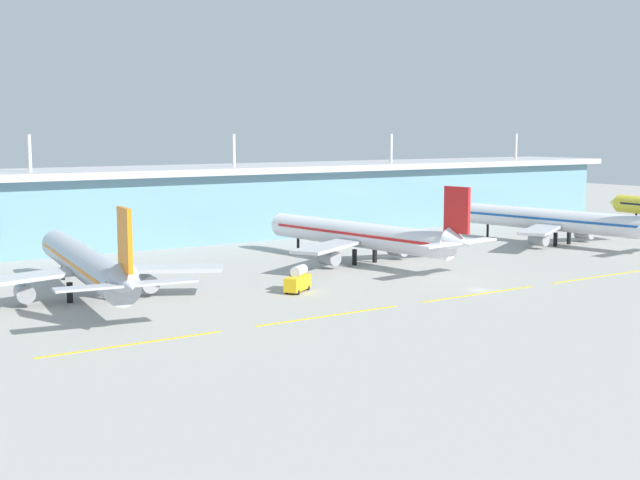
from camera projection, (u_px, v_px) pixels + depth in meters
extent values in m
plane|color=#A8A59E|center=(480.00, 290.00, 165.59)|extent=(600.00, 600.00, 0.00)
cube|color=#6693A8|center=(225.00, 205.00, 247.88)|extent=(280.00, 28.00, 18.45)
cube|color=#B2B2B7|center=(225.00, 169.00, 246.63)|extent=(288.00, 34.00, 1.80)
cylinder|color=silver|center=(30.00, 153.00, 210.01)|extent=(0.90, 0.90, 9.00)
cylinder|color=silver|center=(234.00, 150.00, 241.37)|extent=(0.90, 0.90, 9.00)
cylinder|color=silver|center=(391.00, 148.00, 272.73)|extent=(0.90, 0.90, 9.00)
cylinder|color=silver|center=(516.00, 146.00, 304.09)|extent=(0.90, 0.90, 9.00)
cylinder|color=#ADB2BC|center=(84.00, 263.00, 156.63)|extent=(13.92, 58.55, 5.80)
cone|color=#ADB2BC|center=(54.00, 243.00, 184.35)|extent=(6.02, 4.73, 5.51)
cone|color=#ADB2BC|center=(128.00, 284.00, 127.87)|extent=(5.81, 7.25, 5.72)
cube|color=orange|center=(125.00, 240.00, 127.96)|extent=(1.59, 6.43, 9.50)
cube|color=#ADB2BC|center=(89.00, 288.00, 125.93)|extent=(10.35, 4.57, 0.36)
cube|color=#ADB2BC|center=(163.00, 282.00, 130.76)|extent=(10.35, 4.57, 0.36)
cube|color=#B7BABF|center=(18.00, 279.00, 147.58)|extent=(24.93, 12.38, 0.70)
cylinder|color=gray|center=(25.00, 293.00, 149.74)|extent=(3.80, 4.90, 3.20)
cube|color=#B7BABF|center=(156.00, 269.00, 158.13)|extent=(24.18, 17.91, 0.70)
cylinder|color=gray|center=(148.00, 283.00, 159.23)|extent=(3.80, 4.90, 3.20)
cylinder|color=black|center=(63.00, 271.00, 176.66)|extent=(0.70, 0.70, 3.60)
cylinder|color=black|center=(70.00, 293.00, 153.14)|extent=(1.10, 1.10, 3.60)
cylinder|color=black|center=(106.00, 290.00, 155.95)|extent=(1.10, 1.10, 3.60)
cube|color=orange|center=(84.00, 261.00, 156.58)|extent=(13.14, 52.78, 0.60)
cylinder|color=white|center=(356.00, 234.00, 199.83)|extent=(12.04, 56.10, 5.80)
cone|color=white|center=(276.00, 224.00, 222.29)|extent=(5.93, 4.59, 5.51)
cone|color=white|center=(460.00, 242.00, 176.48)|extent=(5.64, 7.14, 5.72)
cube|color=red|center=(457.00, 210.00, 176.43)|extent=(1.42, 6.44, 9.50)
cube|color=white|center=(440.00, 245.00, 173.31)|extent=(10.30, 4.31, 0.36)
cube|color=white|center=(475.00, 241.00, 180.45)|extent=(10.30, 4.31, 0.36)
cube|color=#B7BABF|center=(329.00, 246.00, 188.89)|extent=(24.34, 17.42, 0.70)
cylinder|color=gray|center=(329.00, 258.00, 191.10)|extent=(3.69, 4.83, 3.20)
cube|color=#B7BABF|center=(406.00, 238.00, 204.46)|extent=(24.94, 12.98, 0.70)
cylinder|color=gray|center=(398.00, 249.00, 205.11)|extent=(3.69, 4.83, 3.20)
cylinder|color=black|center=(298.00, 246.00, 216.13)|extent=(0.70, 0.70, 3.60)
cylinder|color=black|center=(354.00, 257.00, 196.09)|extent=(1.10, 1.10, 3.60)
cylinder|color=black|center=(375.00, 255.00, 200.24)|extent=(1.10, 1.10, 3.60)
cube|color=red|center=(356.00, 233.00, 199.78)|extent=(11.46, 50.56, 0.60)
cylinder|color=white|center=(553.00, 220.00, 232.22)|extent=(13.28, 57.33, 5.80)
cone|color=white|center=(463.00, 212.00, 254.76)|extent=(5.99, 4.69, 5.51)
cube|color=#B7BABF|center=(541.00, 230.00, 221.16)|extent=(24.23, 17.76, 0.70)
cylinder|color=gray|center=(539.00, 240.00, 223.37)|extent=(3.77, 4.88, 3.20)
cube|color=#B7BABF|center=(592.00, 223.00, 237.08)|extent=(24.94, 12.56, 0.70)
cylinder|color=gray|center=(584.00, 233.00, 237.69)|extent=(3.77, 4.88, 3.20)
cylinder|color=black|center=(488.00, 231.00, 248.60)|extent=(0.70, 0.70, 3.60)
cylinder|color=black|center=(555.00, 239.00, 228.47)|extent=(1.10, 1.10, 3.60)
cylinder|color=black|center=(569.00, 237.00, 232.71)|extent=(1.10, 1.10, 3.60)
cube|color=#19519E|center=(553.00, 218.00, 232.17)|extent=(12.56, 51.68, 0.60)
cone|color=yellow|center=(614.00, 203.00, 288.14)|extent=(5.73, 4.31, 5.51)
cylinder|color=black|center=(636.00, 219.00, 281.14)|extent=(0.70, 0.70, 3.60)
cube|color=yellow|center=(133.00, 344.00, 123.40)|extent=(28.00, 0.70, 0.04)
cube|color=yellow|center=(329.00, 316.00, 142.44)|extent=(28.00, 0.70, 0.04)
cube|color=yellow|center=(479.00, 294.00, 161.48)|extent=(28.00, 0.70, 0.04)
cube|color=yellow|center=(598.00, 277.00, 180.52)|extent=(28.00, 0.70, 0.04)
cube|color=gold|center=(297.00, 283.00, 163.24)|extent=(7.40, 6.23, 2.60)
cylinder|color=silver|center=(299.00, 271.00, 163.71)|extent=(4.43, 3.92, 2.00)
cylinder|color=black|center=(298.00, 292.00, 160.65)|extent=(0.94, 0.80, 0.90)
cylinder|color=black|center=(286.00, 292.00, 161.49)|extent=(0.94, 0.80, 0.90)
cylinder|color=black|center=(308.00, 288.00, 165.32)|extent=(0.94, 0.80, 0.90)
cylinder|color=black|center=(297.00, 287.00, 166.15)|extent=(0.94, 0.80, 0.90)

